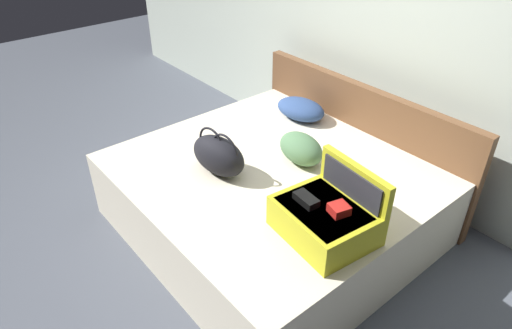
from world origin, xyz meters
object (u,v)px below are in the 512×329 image
(pillow_center_head, at_px, (301,149))
(duffel_bag, at_px, (218,155))
(bed, at_px, (271,199))
(pillow_near_headboard, at_px, (301,109))
(hard_case_large, at_px, (327,216))

(pillow_center_head, bearing_deg, duffel_bag, -115.49)
(bed, height_order, duffel_bag, duffel_bag)
(duffel_bag, height_order, pillow_near_headboard, duffel_bag)
(pillow_near_headboard, distance_m, pillow_center_head, 0.69)
(pillow_center_head, bearing_deg, hard_case_large, -33.92)
(duffel_bag, relative_size, pillow_near_headboard, 1.06)
(duffel_bag, distance_m, pillow_near_headboard, 1.05)
(hard_case_large, bearing_deg, bed, 170.33)
(pillow_near_headboard, bearing_deg, hard_case_large, -38.78)
(hard_case_large, distance_m, pillow_near_headboard, 1.48)
(hard_case_large, xyz_separation_m, pillow_center_head, (-0.66, 0.44, -0.02))
(pillow_center_head, bearing_deg, pillow_near_headboard, 135.57)
(bed, distance_m, duffel_bag, 0.55)
(bed, xyz_separation_m, pillow_near_headboard, (-0.44, 0.72, 0.35))
(bed, distance_m, pillow_center_head, 0.45)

